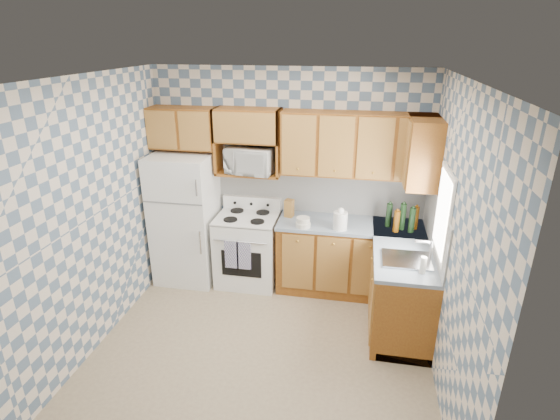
# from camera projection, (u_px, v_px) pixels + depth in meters

# --- Properties ---
(floor) EXTENTS (3.40, 3.40, 0.00)m
(floor) POSITION_uv_depth(u_px,v_px,m) (262.00, 347.00, 4.56)
(floor) COLOR #836D55
(floor) RESTS_ON ground
(back_wall) EXTENTS (3.40, 0.02, 2.70)m
(back_wall) POSITION_uv_depth(u_px,v_px,m) (288.00, 178.00, 5.52)
(back_wall) COLOR slate
(back_wall) RESTS_ON ground
(right_wall) EXTENTS (0.02, 3.20, 2.70)m
(right_wall) POSITION_uv_depth(u_px,v_px,m) (452.00, 244.00, 3.76)
(right_wall) COLOR slate
(right_wall) RESTS_ON ground
(backsplash_back) EXTENTS (2.60, 0.02, 0.56)m
(backsplash_back) POSITION_uv_depth(u_px,v_px,m) (320.00, 191.00, 5.49)
(backsplash_back) COLOR white
(backsplash_back) RESTS_ON back_wall
(backsplash_right) EXTENTS (0.02, 1.60, 0.56)m
(backsplash_right) POSITION_uv_depth(u_px,v_px,m) (435.00, 223.00, 4.55)
(backsplash_right) COLOR white
(backsplash_right) RESTS_ON right_wall
(refrigerator) EXTENTS (0.75, 0.70, 1.68)m
(refrigerator) POSITION_uv_depth(u_px,v_px,m) (186.00, 218.00, 5.60)
(refrigerator) COLOR white
(refrigerator) RESTS_ON floor
(stove_body) EXTENTS (0.76, 0.65, 0.90)m
(stove_body) POSITION_uv_depth(u_px,v_px,m) (248.00, 250.00, 5.63)
(stove_body) COLOR white
(stove_body) RESTS_ON floor
(cooktop) EXTENTS (0.76, 0.65, 0.02)m
(cooktop) POSITION_uv_depth(u_px,v_px,m) (247.00, 217.00, 5.46)
(cooktop) COLOR silver
(cooktop) RESTS_ON stove_body
(backguard) EXTENTS (0.76, 0.08, 0.17)m
(backguard) POSITION_uv_depth(u_px,v_px,m) (252.00, 203.00, 5.68)
(backguard) COLOR white
(backguard) RESTS_ON cooktop
(dish_towel_left) EXTENTS (0.17, 0.02, 0.36)m
(dish_towel_left) POSITION_uv_depth(u_px,v_px,m) (232.00, 255.00, 5.30)
(dish_towel_left) COLOR navy
(dish_towel_left) RESTS_ON stove_body
(dish_towel_right) EXTENTS (0.17, 0.02, 0.36)m
(dish_towel_right) POSITION_uv_depth(u_px,v_px,m) (244.00, 256.00, 5.27)
(dish_towel_right) COLOR navy
(dish_towel_right) RESTS_ON stove_body
(base_cabinets_back) EXTENTS (1.75, 0.60, 0.88)m
(base_cabinets_back) POSITION_uv_depth(u_px,v_px,m) (349.00, 258.00, 5.44)
(base_cabinets_back) COLOR brown
(base_cabinets_back) RESTS_ON floor
(base_cabinets_right) EXTENTS (0.60, 1.60, 0.88)m
(base_cabinets_right) POSITION_uv_depth(u_px,v_px,m) (399.00, 284.00, 4.88)
(base_cabinets_right) COLOR brown
(base_cabinets_right) RESTS_ON floor
(countertop_back) EXTENTS (1.77, 0.63, 0.04)m
(countertop_back) POSITION_uv_depth(u_px,v_px,m) (351.00, 225.00, 5.26)
(countertop_back) COLOR slate
(countertop_back) RESTS_ON base_cabinets_back
(countertop_right) EXTENTS (0.63, 1.60, 0.04)m
(countertop_right) POSITION_uv_depth(u_px,v_px,m) (403.00, 247.00, 4.71)
(countertop_right) COLOR slate
(countertop_right) RESTS_ON base_cabinets_right
(upper_cabinets_back) EXTENTS (1.75, 0.33, 0.74)m
(upper_cabinets_back) POSITION_uv_depth(u_px,v_px,m) (357.00, 145.00, 5.04)
(upper_cabinets_back) COLOR brown
(upper_cabinets_back) RESTS_ON back_wall
(upper_cabinets_fridge) EXTENTS (0.82, 0.33, 0.50)m
(upper_cabinets_fridge) POSITION_uv_depth(u_px,v_px,m) (183.00, 128.00, 5.36)
(upper_cabinets_fridge) COLOR brown
(upper_cabinets_fridge) RESTS_ON back_wall
(upper_cabinets_right) EXTENTS (0.33, 0.70, 0.74)m
(upper_cabinets_right) POSITION_uv_depth(u_px,v_px,m) (422.00, 151.00, 4.75)
(upper_cabinets_right) COLOR brown
(upper_cabinets_right) RESTS_ON right_wall
(microwave_shelf) EXTENTS (0.80, 0.33, 0.03)m
(microwave_shelf) POSITION_uv_depth(u_px,v_px,m) (249.00, 173.00, 5.41)
(microwave_shelf) COLOR brown
(microwave_shelf) RESTS_ON back_wall
(microwave) EXTENTS (0.61, 0.46, 0.32)m
(microwave) POSITION_uv_depth(u_px,v_px,m) (251.00, 160.00, 5.33)
(microwave) COLOR white
(microwave) RESTS_ON microwave_shelf
(sink) EXTENTS (0.48, 0.40, 0.03)m
(sink) POSITION_uv_depth(u_px,v_px,m) (406.00, 260.00, 4.38)
(sink) COLOR #B7B7BC
(sink) RESTS_ON countertop_right
(window) EXTENTS (0.02, 0.66, 0.86)m
(window) POSITION_uv_depth(u_px,v_px,m) (443.00, 214.00, 4.14)
(window) COLOR white
(window) RESTS_ON right_wall
(bottle_0) EXTENTS (0.07, 0.07, 0.32)m
(bottle_0) POSITION_uv_depth(u_px,v_px,m) (403.00, 217.00, 5.04)
(bottle_0) COLOR black
(bottle_0) RESTS_ON countertop_back
(bottle_1) EXTENTS (0.07, 0.07, 0.29)m
(bottle_1) POSITION_uv_depth(u_px,v_px,m) (412.00, 220.00, 4.97)
(bottle_1) COLOR black
(bottle_1) RESTS_ON countertop_back
(bottle_2) EXTENTS (0.07, 0.07, 0.27)m
(bottle_2) POSITION_uv_depth(u_px,v_px,m) (415.00, 218.00, 5.06)
(bottle_2) COLOR #5B3209
(bottle_2) RESTS_ON countertop_back
(bottle_3) EXTENTS (0.07, 0.07, 0.25)m
(bottle_3) POSITION_uv_depth(u_px,v_px,m) (396.00, 221.00, 4.99)
(bottle_3) COLOR #5B3209
(bottle_3) RESTS_ON countertop_back
(bottle_4) EXTENTS (0.07, 0.07, 0.28)m
(bottle_4) POSITION_uv_depth(u_px,v_px,m) (389.00, 215.00, 5.13)
(bottle_4) COLOR black
(bottle_4) RESTS_ON countertop_back
(knife_block) EXTENTS (0.12, 0.12, 0.22)m
(knife_block) POSITION_uv_depth(u_px,v_px,m) (289.00, 208.00, 5.42)
(knife_block) COLOR brown
(knife_block) RESTS_ON countertop_back
(electric_kettle) EXTENTS (0.17, 0.17, 0.21)m
(electric_kettle) POSITION_uv_depth(u_px,v_px,m) (340.00, 221.00, 5.06)
(electric_kettle) COLOR white
(electric_kettle) RESTS_ON countertop_back
(food_containers) EXTENTS (0.18, 0.18, 0.12)m
(food_containers) POSITION_uv_depth(u_px,v_px,m) (303.00, 222.00, 5.14)
(food_containers) COLOR beige
(food_containers) RESTS_ON countertop_back
(soap_bottle) EXTENTS (0.06, 0.06, 0.17)m
(soap_bottle) POSITION_uv_depth(u_px,v_px,m) (423.00, 265.00, 4.12)
(soap_bottle) COLOR beige
(soap_bottle) RESTS_ON countertop_right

